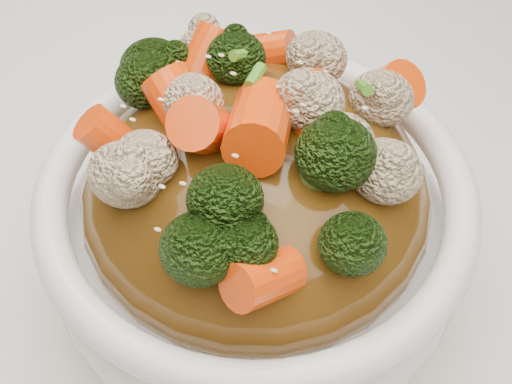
% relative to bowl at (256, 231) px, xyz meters
% --- Properties ---
extents(tablecloth, '(1.20, 0.80, 0.04)m').
position_rel_bowl_xyz_m(tablecloth, '(-0.02, 0.02, -0.06)').
color(tablecloth, white).
rests_on(tablecloth, dining_table).
extents(bowl, '(0.22, 0.22, 0.09)m').
position_rel_bowl_xyz_m(bowl, '(0.00, 0.00, 0.00)').
color(bowl, white).
rests_on(bowl, tablecloth).
extents(sauce_base, '(0.18, 0.18, 0.10)m').
position_rel_bowl_xyz_m(sauce_base, '(0.00, 0.00, 0.03)').
color(sauce_base, '#52320E').
rests_on(sauce_base, bowl).
extents(carrots, '(0.18, 0.18, 0.05)m').
position_rel_bowl_xyz_m(carrots, '(0.00, 0.00, 0.09)').
color(carrots, '#FC4708').
rests_on(carrots, sauce_base).
extents(broccoli, '(0.18, 0.18, 0.05)m').
position_rel_bowl_xyz_m(broccoli, '(0.00, 0.00, 0.09)').
color(broccoli, black).
rests_on(broccoli, sauce_base).
extents(cauliflower, '(0.18, 0.18, 0.04)m').
position_rel_bowl_xyz_m(cauliflower, '(0.00, 0.00, 0.09)').
color(cauliflower, beige).
rests_on(cauliflower, sauce_base).
extents(scallions, '(0.13, 0.13, 0.02)m').
position_rel_bowl_xyz_m(scallions, '(0.00, 0.00, 0.10)').
color(scallions, '#458A1F').
rests_on(scallions, sauce_base).
extents(sesame_seeds, '(0.16, 0.16, 0.01)m').
position_rel_bowl_xyz_m(sesame_seeds, '(0.00, 0.00, 0.10)').
color(sesame_seeds, beige).
rests_on(sesame_seeds, sauce_base).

